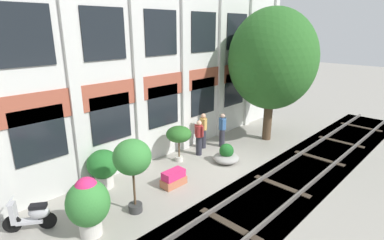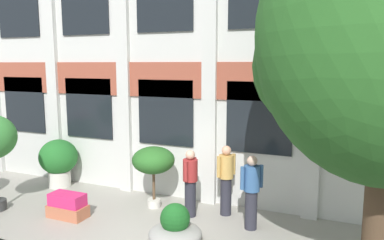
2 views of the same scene
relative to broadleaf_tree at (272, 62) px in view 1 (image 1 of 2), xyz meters
name	(u,v)px [view 1 (image 1 of 2)]	position (x,y,z in m)	size (l,w,h in m)	color
ground_plane	(228,165)	(-3.68, -0.45, -3.82)	(80.00, 80.00, 0.00)	#9E998E
apartment_facade	(180,56)	(-3.68, 2.33, 0.38)	(15.07, 0.64, 8.44)	silver
rail_tracks	(282,189)	(-3.68, -2.86, -3.95)	(22.71, 2.80, 0.43)	#5B5449
broadleaf_tree	(272,62)	(0.00, 0.00, 0.00)	(4.29, 4.09, 6.27)	#4C3826
potted_plant_fluted_column	(103,166)	(-8.11, 1.58, -3.03)	(1.08, 1.08, 1.37)	beige
potted_plant_square_trough	(174,178)	(-6.36, -0.07, -3.55)	(0.91, 0.47, 0.56)	#B76647
potted_plant_low_pan	(132,159)	(-8.23, -0.40, -2.08)	(1.11, 1.11, 2.33)	#333333
potted_plant_glazed_jar	(88,203)	(-9.68, -0.42, -2.86)	(1.14, 1.14, 1.70)	beige
potted_plant_tall_urn	(179,135)	(-4.83, 1.25, -2.66)	(1.04, 1.04, 1.52)	beige
potted_plant_wide_bowl	(226,155)	(-3.54, -0.22, -3.53)	(1.06, 1.06, 0.80)	gray
scooter_near_curb	(32,216)	(-10.70, 0.91, -3.38)	(1.18, 0.87, 0.98)	black
resident_by_doorway	(222,129)	(-2.32, 0.98, -2.96)	(0.42, 0.38, 1.61)	#282833
resident_watching_tracks	(203,130)	(-3.06, 1.51, -2.93)	(0.34, 0.46, 1.65)	#282833
resident_near_plants	(199,137)	(-3.78, 1.10, -2.98)	(0.34, 0.53, 1.57)	#282833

